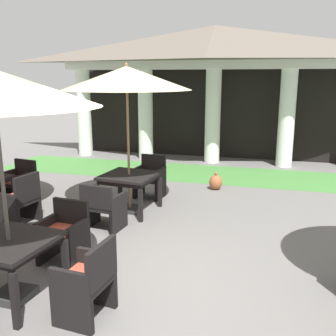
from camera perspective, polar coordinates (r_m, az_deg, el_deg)
name	(u,v)px	position (r m, az deg, el deg)	size (l,w,h in m)	color
ground_plane	(115,290)	(5.09, -7.82, -17.42)	(60.00, 60.00, 0.00)	slate
background_pavilion	(215,61)	(11.90, 6.92, 15.36)	(9.75, 2.42, 4.02)	white
lawn_strip	(203,174)	(10.59, 5.15, -0.82)	(11.55, 2.03, 0.01)	#47843D
patio_table_near_foreground	(129,179)	(7.54, -5.75, -1.66)	(1.08, 1.08, 0.74)	black
patio_umbrella_near_foreground	(127,79)	(7.28, -6.10, 12.92)	(2.41, 2.41, 2.83)	#2D2D2D
patio_chair_near_foreground_north	(150,178)	(8.47, -2.64, -1.51)	(0.64, 0.57, 0.91)	black
patio_chair_near_foreground_south	(103,207)	(6.78, -9.55, -5.67)	(0.68, 0.61, 0.83)	black
patio_table_mid_left	(9,248)	(4.94, -22.33, -10.79)	(1.04, 1.04, 0.76)	black
patio_chair_mid_left_north	(64,234)	(5.76, -15.05, -9.42)	(0.64, 0.57, 0.87)	black
patio_chair_mid_left_east	(87,282)	(4.45, -11.79, -16.18)	(0.55, 0.62, 0.90)	black
patio_chair_mid_right_north	(19,182)	(8.83, -21.11, -1.99)	(0.66, 0.66, 0.84)	black
patio_chair_mid_right_east	(20,201)	(7.42, -21.02, -4.60)	(0.63, 0.67, 0.93)	black
terracotta_urn	(216,182)	(9.13, 7.04, -2.08)	(0.30, 0.30, 0.43)	#9E5633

